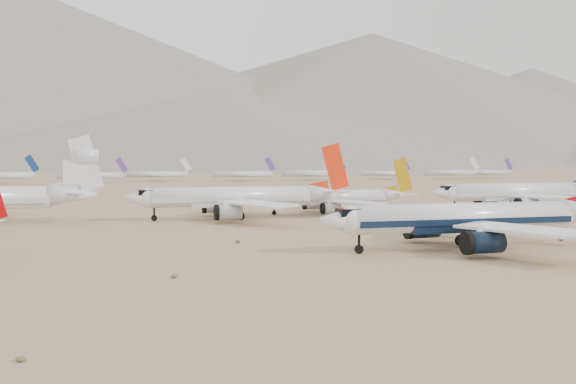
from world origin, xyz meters
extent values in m
plane|color=#8B7050|center=(0.00, 0.00, 0.00)|extent=(7000.00, 7000.00, 0.00)
cylinder|color=white|center=(2.64, -2.58, 5.13)|extent=(37.77, 4.46, 4.46)
cube|color=black|center=(2.64, -2.58, 4.58)|extent=(37.01, 4.53, 1.00)
sphere|color=white|center=(-16.24, -2.58, 5.13)|extent=(4.46, 4.46, 4.46)
cube|color=black|center=(-16.91, -2.58, 6.36)|extent=(3.12, 2.90, 1.12)
cube|color=white|center=(5.56, -15.83, 4.35)|extent=(14.59, 22.98, 0.70)
cylinder|color=black|center=(0.54, -11.87, 2.34)|extent=(5.25, 3.21, 3.21)
cube|color=white|center=(5.56, 10.66, 4.35)|extent=(14.59, 22.98, 0.70)
cylinder|color=black|center=(0.54, 6.70, 2.34)|extent=(5.25, 3.21, 3.21)
cylinder|color=black|center=(-15.13, -2.58, 0.67)|extent=(1.34, 0.56, 1.34)
cylinder|color=black|center=(4.21, -5.71, 0.94)|extent=(1.87, 1.12, 1.87)
cylinder|color=black|center=(4.21, 0.54, 0.94)|extent=(1.87, 1.12, 1.87)
cylinder|color=white|center=(55.52, 59.86, 5.31)|extent=(38.12, 4.62, 4.62)
cube|color=silver|center=(55.52, 59.86, 4.74)|extent=(37.36, 4.69, 1.04)
sphere|color=white|center=(36.46, 59.86, 5.31)|extent=(4.62, 4.62, 4.62)
cube|color=black|center=(35.77, 59.86, 6.58)|extent=(3.23, 3.00, 1.16)
cube|color=white|center=(58.47, 46.43, 4.50)|extent=(14.72, 23.20, 0.72)
cylinder|color=silver|center=(53.41, 50.43, 2.42)|extent=(5.29, 3.33, 3.33)
cube|color=white|center=(58.47, 73.29, 4.50)|extent=(14.72, 23.20, 0.72)
cylinder|color=silver|center=(53.41, 69.28, 2.42)|extent=(5.29, 3.33, 3.33)
cylinder|color=black|center=(37.62, 59.86, 0.69)|extent=(1.39, 0.58, 1.39)
cylinder|color=black|center=(57.11, 56.62, 0.97)|extent=(1.94, 1.16, 1.94)
cylinder|color=black|center=(57.11, 63.09, 0.97)|extent=(1.94, 1.16, 1.94)
cylinder|color=white|center=(3.77, 65.46, 4.33)|extent=(30.99, 3.77, 3.77)
cube|color=silver|center=(3.77, 65.46, 3.86)|extent=(30.37, 3.82, 0.85)
sphere|color=white|center=(-11.73, 65.46, 4.33)|extent=(3.77, 3.77, 3.77)
cube|color=black|center=(-12.29, 65.46, 5.37)|extent=(2.64, 2.45, 0.94)
cone|color=white|center=(22.93, 65.46, 4.61)|extent=(7.75, 3.77, 3.77)
cube|color=white|center=(6.16, 54.54, 3.67)|extent=(11.97, 18.86, 0.58)
cube|color=white|center=(24.43, 61.88, 5.08)|extent=(4.92, 6.43, 0.23)
cylinder|color=silver|center=(2.05, 57.79, 1.97)|extent=(4.30, 2.71, 2.71)
cube|color=white|center=(6.16, 76.38, 3.67)|extent=(11.97, 18.86, 0.58)
cube|color=white|center=(24.43, 69.04, 5.08)|extent=(4.92, 6.43, 0.23)
cylinder|color=silver|center=(2.05, 73.13, 1.97)|extent=(4.30, 2.71, 2.71)
cube|color=#B98C11|center=(25.08, 65.46, 9.98)|extent=(5.87, 0.30, 9.68)
cylinder|color=black|center=(-10.78, 65.46, 0.56)|extent=(1.13, 0.47, 1.13)
cylinder|color=black|center=(5.06, 62.82, 0.79)|extent=(1.58, 0.94, 1.58)
cylinder|color=black|center=(5.06, 68.10, 0.79)|extent=(1.58, 0.94, 1.58)
cylinder|color=white|center=(-23.44, 57.52, 5.38)|extent=(38.28, 4.68, 4.68)
cube|color=silver|center=(-23.44, 57.52, 4.80)|extent=(37.51, 4.75, 1.05)
sphere|color=white|center=(-42.58, 57.52, 5.38)|extent=(4.68, 4.68, 4.68)
cube|color=black|center=(-43.28, 57.52, 6.67)|extent=(3.27, 3.04, 1.17)
cone|color=white|center=(0.22, 57.52, 5.73)|extent=(9.57, 4.68, 4.68)
cube|color=white|center=(-20.48, 44.02, 4.56)|extent=(14.78, 23.30, 0.72)
cube|color=white|center=(2.08, 53.10, 6.32)|extent=(6.08, 7.94, 0.28)
cylinder|color=silver|center=(-25.57, 48.04, 2.45)|extent=(5.32, 3.37, 3.37)
cube|color=white|center=(-20.48, 71.03, 4.56)|extent=(14.78, 23.30, 0.72)
cube|color=white|center=(2.08, 61.94, 6.32)|extent=(6.08, 7.94, 0.28)
cylinder|color=silver|center=(-25.57, 67.01, 2.45)|extent=(5.32, 3.37, 3.37)
cube|color=red|center=(2.88, 57.52, 12.37)|extent=(7.25, 0.37, 11.95)
cylinder|color=black|center=(-41.41, 57.52, 0.70)|extent=(1.40, 0.58, 1.40)
cylinder|color=black|center=(-21.84, 54.25, 0.98)|extent=(1.96, 1.17, 1.96)
cylinder|color=black|center=(-21.84, 60.80, 0.98)|extent=(1.96, 1.17, 1.96)
cone|color=white|center=(-59.25, 60.40, 6.13)|extent=(10.45, 5.01, 5.01)
cube|color=white|center=(-57.21, 55.59, 6.76)|extent=(6.64, 8.68, 0.30)
cube|color=white|center=(-57.21, 65.22, 6.76)|extent=(6.64, 8.68, 0.30)
cube|color=white|center=(-56.34, 60.40, 13.36)|extent=(7.92, 0.40, 13.06)
cylinder|color=white|center=(-56.05, 60.40, 14.97)|extent=(5.23, 3.24, 3.24)
cube|color=navy|center=(-93.75, 306.75, 11.53)|extent=(8.40, 0.42, 10.58)
cylinder|color=silver|center=(-61.10, 304.05, 4.27)|extent=(37.91, 3.75, 3.75)
cube|color=#603996|center=(-43.26, 304.05, 10.61)|extent=(7.55, 0.37, 9.51)
cube|color=silver|center=(-61.10, 294.24, 3.71)|extent=(9.99, 17.45, 0.37)
cube|color=silver|center=(-61.10, 313.87, 3.71)|extent=(9.99, 17.45, 0.37)
cylinder|color=silver|center=(-20.68, 323.43, 4.28)|extent=(38.06, 3.76, 3.76)
cube|color=white|center=(-2.76, 323.43, 10.64)|extent=(7.58, 0.38, 9.55)
cube|color=silver|center=(-20.68, 313.58, 3.72)|extent=(10.03, 17.52, 0.38)
cube|color=silver|center=(-20.68, 333.28, 3.72)|extent=(10.03, 17.52, 0.38)
cylinder|color=silver|center=(32.07, 311.86, 4.32)|extent=(38.90, 3.84, 3.84)
cube|color=#603996|center=(50.38, 311.86, 10.82)|extent=(7.75, 0.38, 9.76)
cube|color=silver|center=(32.07, 301.79, 3.75)|extent=(10.25, 17.91, 0.38)
cube|color=silver|center=(32.07, 321.92, 3.75)|extent=(10.25, 17.91, 0.38)
cylinder|color=silver|center=(80.34, 315.28, 4.46)|extent=(41.78, 4.13, 4.13)
cube|color=navy|center=(100.01, 315.28, 11.45)|extent=(8.32, 0.41, 10.48)
cube|color=silver|center=(80.34, 304.46, 3.85)|extent=(11.01, 19.23, 0.41)
cube|color=silver|center=(80.34, 326.09, 3.85)|extent=(11.01, 19.23, 0.41)
cylinder|color=silver|center=(133.87, 317.29, 4.10)|extent=(34.44, 3.40, 3.40)
cube|color=#603996|center=(150.08, 317.29, 9.86)|extent=(6.86, 0.34, 8.64)
cube|color=silver|center=(133.87, 308.38, 3.59)|extent=(9.07, 15.85, 0.34)
cube|color=silver|center=(133.87, 326.20, 3.59)|extent=(9.07, 15.85, 0.34)
cylinder|color=silver|center=(180.90, 310.12, 4.38)|extent=(40.07, 3.96, 3.96)
cube|color=white|center=(199.76, 310.12, 11.07)|extent=(7.98, 0.40, 10.05)
cube|color=silver|center=(180.90, 299.75, 3.79)|extent=(10.56, 18.45, 0.40)
cube|color=silver|center=(180.90, 320.49, 3.79)|extent=(10.56, 18.45, 0.40)
cylinder|color=silver|center=(215.74, 317.43, 4.21)|extent=(36.59, 3.62, 3.62)
cube|color=#603996|center=(232.96, 317.43, 10.32)|extent=(7.29, 0.36, 9.18)
cube|color=silver|center=(215.74, 307.96, 3.67)|extent=(9.64, 16.85, 0.36)
cube|color=silver|center=(215.74, 326.90, 3.67)|extent=(9.64, 16.85, 0.36)
cone|color=slate|center=(-300.00, 1690.00, 235.00)|extent=(2444.00, 2444.00, 470.00)
cone|color=slate|center=(200.00, 1480.00, 120.00)|extent=(1824.00, 1824.00, 240.00)
cone|color=slate|center=(700.00, 1660.00, 190.00)|extent=(2356.00, 2356.00, 380.00)
cone|color=slate|center=(1200.00, 1600.00, 145.00)|extent=(1682.00, 1682.00, 290.00)
cone|color=slate|center=(150.00, 1100.00, 70.00)|extent=(1260.00, 1260.00, 140.00)
ellipsoid|color=brown|center=(-57.80, -44.20, 0.21)|extent=(0.70, 0.70, 0.39)
ellipsoid|color=brown|center=(-44.10, -14.90, 0.25)|extent=(0.84, 0.84, 0.46)
ellipsoid|color=brown|center=(-30.40, 14.40, 0.29)|extent=(0.98, 0.98, 0.54)
ellipsoid|color=brown|center=(24.40, 1.60, 0.25)|extent=(0.84, 0.84, 0.46)
ellipsoid|color=brown|center=(38.10, 30.90, 0.29)|extent=(0.98, 0.98, 0.54)
camera|label=1|loc=(-51.69, -92.45, 14.42)|focal=40.00mm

